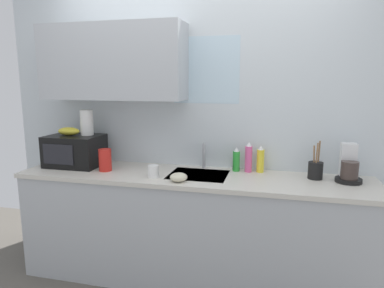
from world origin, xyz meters
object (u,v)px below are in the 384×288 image
Objects in this scene: banana_bunch at (69,131)px; utensil_crock at (315,170)px; coffee_maker at (349,168)px; cereal_canister at (105,160)px; microwave at (75,151)px; small_bowl at (179,177)px; mug_white at (153,171)px; dish_soap_bottle_pink at (249,158)px; dish_soap_bottle_green at (236,160)px; paper_towel_roll at (87,123)px; dish_soap_bottle_yellow at (260,160)px.

utensil_crock is (2.06, 0.07, -0.23)m from banana_bunch.
coffee_maker is 1.91m from cereal_canister.
microwave is 2.30× the size of banana_bunch.
coffee_maker is at bearing 14.15° from small_bowl.
coffee_maker is at bearing 9.76° from mug_white.
cereal_canister is (-1.16, -0.25, -0.03)m from dish_soap_bottle_pink.
banana_bunch reaches higher than cereal_canister.
coffee_maker reaches higher than microwave.
dish_soap_bottle_green is at bearing 6.41° from microwave.
banana_bunch is at bearing -178.06° from utensil_crock.
dish_soap_bottle_pink reaches higher than small_bowl.
microwave is 1.64× the size of coffee_maker.
utensil_crock reaches higher than microwave.
paper_towel_roll is at bearing -179.78° from coffee_maker.
paper_towel_roll is 0.40m from cereal_canister.
coffee_maker reaches higher than dish_soap_bottle_pink.
paper_towel_roll is 1.69× the size of small_bowl.
cereal_canister is at bearing -32.01° from paper_towel_roll.
microwave is 2.09× the size of paper_towel_roll.
banana_bunch is 0.91× the size of paper_towel_roll.
cereal_canister is (-1.90, -0.16, -0.01)m from coffee_maker.
banana_bunch reaches higher than small_bowl.
banana_bunch reaches higher than coffee_maker.
small_bowl is at bearing -13.72° from microwave.
microwave is 1.57× the size of utensil_crock.
utensil_crock reaches higher than dish_soap_bottle_pink.
microwave is at bearing -178.47° from coffee_maker.
dish_soap_bottle_yellow is 1.21× the size of cereal_canister.
microwave is at bearing -173.59° from dish_soap_bottle_green.
dish_soap_bottle_pink is 0.52m from utensil_crock.
small_bowl is (-0.57, -0.42, -0.07)m from dish_soap_bottle_yellow.
paper_towel_roll is 0.88× the size of dish_soap_bottle_pink.
dish_soap_bottle_yellow is at bearing 9.15° from dish_soap_bottle_pink.
dish_soap_bottle_pink reaches higher than cereal_canister.
paper_towel_roll reaches higher than banana_bunch.
mug_white is (0.70, -0.24, -0.33)m from paper_towel_roll.
banana_bunch is at bearing -174.37° from dish_soap_bottle_pink.
dish_soap_bottle_pink is (-0.74, 0.09, 0.01)m from coffee_maker.
microwave is at bearing 163.87° from cereal_canister.
coffee_maker is 1.13× the size of dish_soap_bottle_pink.
cereal_canister is 1.68m from utensil_crock.
small_bowl is at bearing -12.49° from cereal_canister.
dish_soap_bottle_pink is at bearing 170.84° from utensil_crock.
microwave is at bearing -173.92° from dish_soap_bottle_yellow.
dish_soap_bottle_green is 0.56m from small_bowl.
utensil_crock is (1.67, 0.17, -0.02)m from cereal_canister.
utensil_crock is (0.61, -0.09, -0.02)m from dish_soap_bottle_green.
mug_white is at bearing -11.13° from cereal_canister.
dish_soap_bottle_yellow reaches higher than cereal_canister.
dish_soap_bottle_green is (1.40, 0.16, -0.04)m from microwave.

